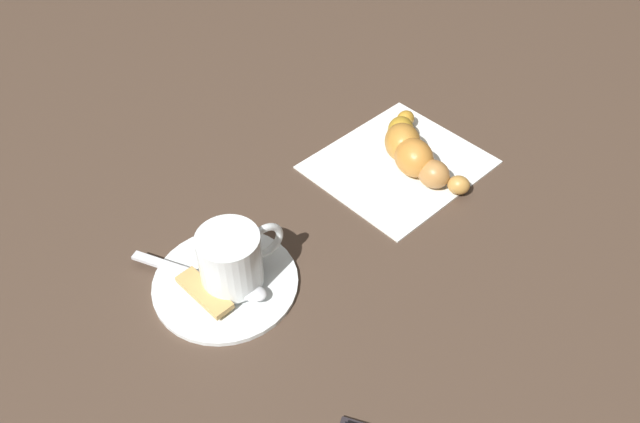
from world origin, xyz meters
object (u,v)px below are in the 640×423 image
(espresso_cup, at_px, (232,258))
(teaspoon, at_px, (221,283))
(croissant, at_px, (413,150))
(saucer, at_px, (225,281))
(napkin, at_px, (399,164))
(sugar_packet, at_px, (204,292))

(espresso_cup, xyz_separation_m, teaspoon, (0.01, -0.01, -0.03))
(teaspoon, bearing_deg, croissant, 165.02)
(espresso_cup, bearing_deg, saucer, -58.65)
(saucer, xyz_separation_m, croissant, (-0.24, 0.07, 0.02))
(saucer, xyz_separation_m, teaspoon, (0.01, 0.00, 0.01))
(espresso_cup, height_order, napkin, espresso_cup)
(espresso_cup, height_order, croissant, espresso_cup)
(sugar_packet, bearing_deg, saucer, 95.25)
(saucer, height_order, espresso_cup, espresso_cup)
(espresso_cup, relative_size, teaspoon, 0.58)
(teaspoon, xyz_separation_m, sugar_packet, (0.02, -0.01, 0.00))
(sugar_packet, bearing_deg, teaspoon, 84.46)
(saucer, xyz_separation_m, espresso_cup, (-0.00, 0.01, 0.03))
(saucer, xyz_separation_m, sugar_packet, (0.02, -0.00, 0.01))
(teaspoon, relative_size, napkin, 0.79)
(teaspoon, relative_size, sugar_packet, 2.29)
(sugar_packet, height_order, croissant, croissant)
(sugar_packet, bearing_deg, croissant, 87.58)
(croissant, bearing_deg, napkin, -61.41)
(espresso_cup, bearing_deg, sugar_packet, -21.00)
(croissant, bearing_deg, espresso_cup, -14.44)
(sugar_packet, relative_size, napkin, 0.35)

